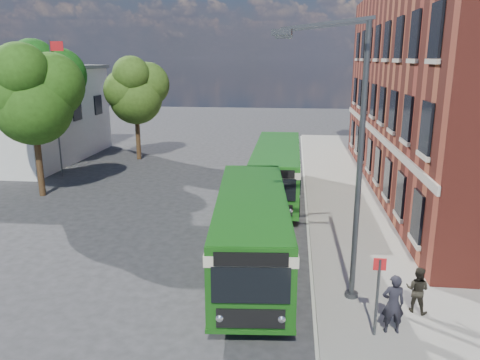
# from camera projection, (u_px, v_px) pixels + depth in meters

# --- Properties ---
(ground) EXTENTS (120.00, 120.00, 0.00)m
(ground) POSITION_uv_depth(u_px,v_px,m) (209.00, 267.00, 18.14)
(ground) COLOR #2A2A2C
(ground) RESTS_ON ground
(pavement) EXTENTS (6.00, 48.00, 0.15)m
(pavement) POSITION_uv_depth(u_px,v_px,m) (364.00, 208.00, 25.05)
(pavement) COLOR gray
(pavement) RESTS_ON ground
(kerb_line) EXTENTS (0.12, 48.00, 0.01)m
(kerb_line) POSITION_uv_depth(u_px,v_px,m) (306.00, 207.00, 25.40)
(kerb_line) COLOR beige
(kerb_line) RESTS_ON ground
(white_building) EXTENTS (9.40, 13.40, 7.30)m
(white_building) POSITION_uv_depth(u_px,v_px,m) (22.00, 114.00, 36.50)
(white_building) COLOR silver
(white_building) RESTS_ON ground
(flagpole) EXTENTS (0.95, 0.10, 9.00)m
(flagpole) POSITION_uv_depth(u_px,v_px,m) (56.00, 104.00, 30.76)
(flagpole) COLOR #3C3F42
(flagpole) RESTS_ON ground
(street_lamp) EXTENTS (2.96, 2.38, 9.00)m
(street_lamp) POSITION_uv_depth(u_px,v_px,m) (348.00, 160.00, 14.48)
(street_lamp) COLOR #3C3F42
(street_lamp) RESTS_ON ground
(bus_stop_sign) EXTENTS (0.35, 0.08, 2.52)m
(bus_stop_sign) POSITION_uv_depth(u_px,v_px,m) (378.00, 292.00, 13.11)
(bus_stop_sign) COLOR #3C3F42
(bus_stop_sign) RESTS_ON ground
(bus_front) EXTENTS (3.38, 10.12, 3.02)m
(bus_front) POSITION_uv_depth(u_px,v_px,m) (252.00, 226.00, 17.34)
(bus_front) COLOR #164C12
(bus_front) RESTS_ON ground
(bus_rear) EXTENTS (2.65, 10.81, 3.02)m
(bus_rear) POSITION_uv_depth(u_px,v_px,m) (277.00, 166.00, 26.84)
(bus_rear) COLOR #1C5E18
(bus_rear) RESTS_ON ground
(pedestrian_a) EXTENTS (0.69, 0.49, 1.80)m
(pedestrian_a) POSITION_uv_depth(u_px,v_px,m) (393.00, 304.00, 13.38)
(pedestrian_a) COLOR black
(pedestrian_a) RESTS_ON pavement
(pedestrian_b) EXTENTS (0.90, 0.84, 1.49)m
(pedestrian_b) POSITION_uv_depth(u_px,v_px,m) (417.00, 290.00, 14.52)
(pedestrian_b) COLOR black
(pedestrian_b) RESTS_ON pavement
(tree_left) EXTENTS (5.17, 4.91, 8.72)m
(tree_left) POSITION_uv_depth(u_px,v_px,m) (32.00, 94.00, 26.06)
(tree_left) COLOR #3C2815
(tree_left) RESTS_ON ground
(tree_mid) EXTENTS (5.42, 5.16, 9.16)m
(tree_mid) POSITION_uv_depth(u_px,v_px,m) (43.00, 82.00, 32.71)
(tree_mid) COLOR #3C2815
(tree_mid) RESTS_ON ground
(tree_right) EXTENTS (4.77, 4.53, 8.05)m
(tree_right) POSITION_uv_depth(u_px,v_px,m) (136.00, 90.00, 36.16)
(tree_right) COLOR #3C2815
(tree_right) RESTS_ON ground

